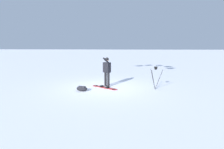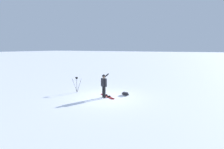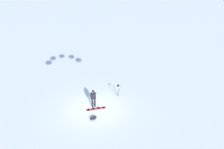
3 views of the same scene
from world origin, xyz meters
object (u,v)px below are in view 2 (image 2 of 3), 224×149
(snowboarder, at_px, (104,84))
(camera_tripod, at_px, (77,81))
(snowboard, at_px, (107,96))
(gear_bag_large, at_px, (125,94))

(snowboarder, relative_size, camera_tripod, 1.38)
(snowboard, bearing_deg, camera_tripod, 90.20)
(gear_bag_large, bearing_deg, snowboarder, 137.99)
(gear_bag_large, xyz_separation_m, camera_tripod, (-0.88, 3.82, 0.76))
(gear_bag_large, relative_size, camera_tripod, 0.52)
(camera_tripod, bearing_deg, gear_bag_large, -77.08)
(snowboarder, distance_m, snowboard, 1.08)
(snowboard, xyz_separation_m, gear_bag_large, (0.87, -1.05, 0.11))
(snowboard, relative_size, camera_tripod, 1.24)
(snowboarder, xyz_separation_m, gear_bag_large, (1.24, -1.12, -0.90))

